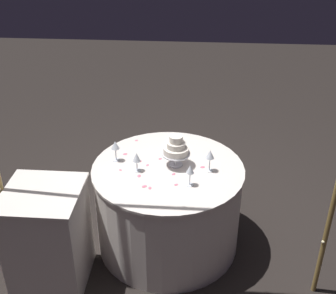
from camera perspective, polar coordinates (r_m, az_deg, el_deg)
name	(u,v)px	position (r m, az deg, el deg)	size (l,w,h in m)	color
ground_plane	(168,241)	(3.86, 0.00, -12.16)	(12.00, 12.00, 0.00)	black
decorative_arch	(162,87)	(2.61, -0.79, 7.81)	(2.31, 0.06, 2.46)	olive
main_table	(168,206)	(3.62, 0.00, -7.73)	(1.19, 1.19, 0.75)	silver
side_table	(49,237)	(3.40, -15.29, -11.21)	(0.55, 0.55, 0.81)	silver
tiered_cake	(176,148)	(3.36, 1.05, -0.17)	(0.22, 0.22, 0.26)	silver
wine_glass_0	(190,170)	(3.14, 2.89, -3.05)	(0.06, 0.06, 0.17)	silver
wine_glass_1	(137,158)	(3.31, -4.11, -1.41)	(0.06, 0.06, 0.16)	silver
wine_glass_2	(210,155)	(3.31, 5.49, -1.07)	(0.06, 0.06, 0.18)	silver
wine_glass_3	(115,146)	(3.46, -6.88, 0.13)	(0.07, 0.07, 0.17)	silver
rose_petal_0	(120,170)	(3.39, -6.22, -2.99)	(0.02, 0.02, 0.00)	#EA6B84
rose_petal_1	(139,176)	(3.31, -3.79, -3.78)	(0.04, 0.03, 0.00)	#EA6B84
rose_petal_2	(147,165)	(3.43, -2.69, -2.38)	(0.03, 0.02, 0.00)	#EA6B84
rose_petal_3	(144,186)	(3.19, -3.11, -5.13)	(0.04, 0.03, 0.00)	#EA6B84
rose_petal_4	(136,140)	(3.79, -4.13, 0.86)	(0.03, 0.02, 0.00)	#EA6B84
rose_petal_5	(125,154)	(3.59, -5.60, -0.92)	(0.04, 0.03, 0.00)	#EA6B84
rose_petal_6	(176,185)	(3.21, 1.07, -4.92)	(0.03, 0.02, 0.00)	#EA6B84
rose_petal_7	(203,167)	(3.42, 4.53, -2.63)	(0.04, 0.03, 0.00)	#EA6B84
rose_petal_8	(173,174)	(3.32, 0.72, -3.55)	(0.03, 0.02, 0.00)	#EA6B84
rose_petal_9	(160,159)	(3.51, -1.02, -1.54)	(0.03, 0.02, 0.00)	#EA6B84
rose_petal_10	(150,188)	(3.17, -2.38, -5.35)	(0.03, 0.02, 0.00)	#EA6B84
rose_petal_11	(140,161)	(3.49, -3.62, -1.85)	(0.03, 0.02, 0.00)	#EA6B84
rose_petal_12	(176,142)	(3.75, 1.05, 0.63)	(0.04, 0.03, 0.00)	#EA6B84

